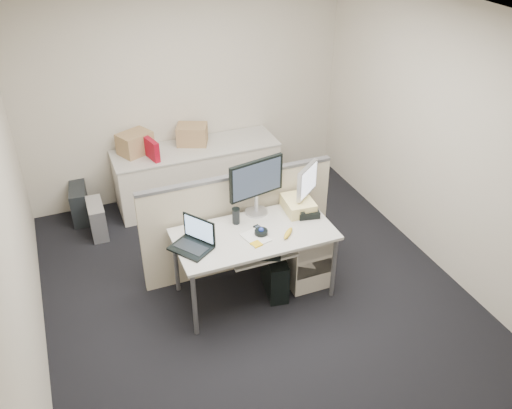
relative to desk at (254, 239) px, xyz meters
name	(u,v)px	position (x,y,z in m)	size (l,w,h in m)	color
floor	(254,292)	(0.00, 0.00, -0.67)	(4.00, 4.50, 0.01)	black
ceiling	(254,17)	(0.00, 0.00, 2.04)	(4.00, 4.50, 0.01)	white
wall_back	(185,91)	(0.00, 2.25, 0.69)	(4.00, 0.02, 2.70)	beige
wall_front	(405,360)	(0.00, -2.25, 0.69)	(4.00, 0.02, 2.70)	beige
wall_left	(10,223)	(-2.00, 0.00, 0.69)	(0.02, 4.50, 2.70)	beige
wall_right	(441,139)	(2.00, 0.00, 0.69)	(0.02, 4.50, 2.70)	beige
desk	(254,239)	(0.00, 0.00, 0.00)	(1.50, 0.75, 0.73)	beige
keyboard_tray	(261,253)	(0.00, -0.18, -0.04)	(0.62, 0.32, 0.02)	beige
drawer_pedestal	(303,251)	(0.55, 0.05, -0.34)	(0.40, 0.55, 0.65)	beige
cubicle_partition	(238,224)	(0.00, 0.45, -0.11)	(2.00, 0.06, 1.10)	#C1B999
back_counter	(197,175)	(0.00, 1.93, -0.30)	(2.00, 0.60, 0.72)	beige
monitor_main	(256,187)	(0.15, 0.32, 0.36)	(0.58, 0.22, 0.58)	black
monitor_small	(307,187)	(0.65, 0.23, 0.30)	(0.38, 0.19, 0.46)	#B7B7BC
laptop	(190,237)	(-0.62, -0.02, 0.20)	(0.35, 0.27, 0.27)	black
trackball	(261,233)	(0.05, -0.05, 0.09)	(0.12, 0.12, 0.05)	black
desk_phone	(308,213)	(0.60, 0.08, 0.10)	(0.21, 0.17, 0.07)	black
paper_stack	(256,237)	(-0.02, -0.08, 0.07)	(0.20, 0.25, 0.01)	silver
sticky_pad	(256,244)	(-0.05, -0.18, 0.07)	(0.09, 0.09, 0.01)	gold
travel_mug	(236,216)	(-0.10, 0.22, 0.14)	(0.07, 0.07, 0.15)	black
banana	(288,233)	(0.28, -0.15, 0.09)	(0.20, 0.05, 0.04)	yellow
cellphone	(259,228)	(0.07, 0.05, 0.07)	(0.05, 0.10, 0.01)	black
manila_folders	(298,205)	(0.55, 0.20, 0.13)	(0.27, 0.35, 0.13)	#F3E099
keyboard	(258,255)	(-0.05, -0.22, -0.02)	(0.42, 0.15, 0.02)	black
pc_tower_desk	(275,274)	(0.20, -0.05, -0.45)	(0.18, 0.46, 0.43)	black
pc_tower_spare_dark	(80,203)	(-1.45, 2.03, -0.45)	(0.18, 0.46, 0.43)	black
pc_tower_spare_silver	(97,219)	(-1.30, 1.63, -0.46)	(0.17, 0.43, 0.40)	#B7B7BC
cardboard_box_left	(135,144)	(-0.70, 2.05, 0.19)	(0.37, 0.28, 0.28)	tan
cardboard_box_right	(192,135)	(0.00, 2.05, 0.18)	(0.36, 0.28, 0.26)	tan
red_binder	(152,150)	(-0.55, 1.83, 0.19)	(0.07, 0.28, 0.26)	maroon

